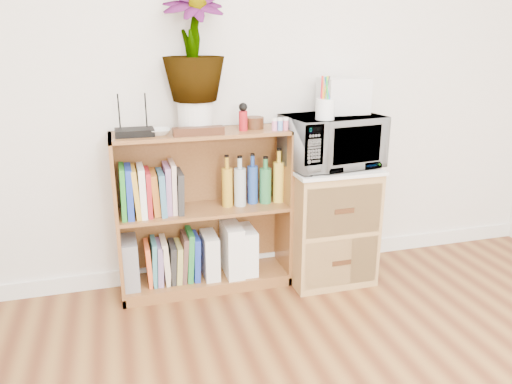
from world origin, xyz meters
name	(u,v)px	position (x,y,z in m)	size (l,w,h in m)	color
skirting_board	(255,261)	(0.00, 2.24, 0.05)	(4.00, 0.02, 0.10)	white
bookshelf	(204,212)	(-0.35, 2.10, 0.47)	(1.00, 0.30, 0.95)	brown
wicker_unit	(327,224)	(0.40, 2.02, 0.35)	(0.50, 0.45, 0.70)	#9E7542
microwave	(332,141)	(0.40, 2.02, 0.87)	(0.54, 0.37, 0.30)	white
pen_cup	(325,109)	(0.30, 1.90, 1.08)	(0.10, 0.10, 0.11)	white
small_appliance	(343,96)	(0.49, 2.09, 1.12)	(0.26, 0.21, 0.20)	silver
router	(134,132)	(-0.71, 2.08, 0.97)	(0.20, 0.14, 0.04)	black
white_bowl	(158,132)	(-0.59, 2.07, 0.97)	(0.13, 0.13, 0.03)	silver
plant_pot	(196,116)	(-0.37, 2.12, 1.03)	(0.20, 0.20, 0.17)	silver
potted_plant	(193,45)	(-0.37, 2.12, 1.41)	(0.33, 0.33, 0.59)	#3C732E
trinket_box	(199,131)	(-0.38, 2.00, 0.97)	(0.27, 0.07, 0.04)	#331B0D
kokeshi_doll	(243,121)	(-0.12, 2.06, 1.00)	(0.05, 0.05, 0.11)	#A2131A
wooden_bowl	(254,123)	(-0.04, 2.11, 0.98)	(0.11, 0.11, 0.07)	#331F0D
paint_jars	(280,126)	(0.08, 2.01, 0.98)	(0.10, 0.04, 0.05)	pink
file_box	(131,262)	(-0.79, 2.10, 0.21)	(0.08, 0.23, 0.28)	gray
magazine_holder_left	(210,255)	(-0.33, 2.09, 0.20)	(0.08, 0.21, 0.27)	silver
magazine_holder_mid	(232,249)	(-0.19, 2.09, 0.23)	(0.10, 0.25, 0.31)	white
magazine_holder_right	(247,249)	(-0.10, 2.09, 0.21)	(0.09, 0.22, 0.28)	white
cookbooks	(151,191)	(-0.65, 2.10, 0.63)	(0.34, 0.20, 0.29)	#228126
liquor_bottles	(259,179)	(-0.02, 2.10, 0.65)	(0.45, 0.07, 0.31)	#BA8B23
lower_books	(173,259)	(-0.54, 2.10, 0.20)	(0.32, 0.19, 0.30)	#ED5C29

